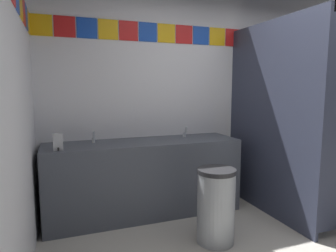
{
  "coord_description": "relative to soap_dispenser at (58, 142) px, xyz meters",
  "views": [
    {
      "loc": [
        -1.82,
        -1.64,
        1.43
      ],
      "look_at": [
        -0.77,
        1.2,
        1.04
      ],
      "focal_mm": 31.75,
      "sensor_mm": 36.0,
      "label": 1
    }
  ],
  "objects": [
    {
      "name": "toilet",
      "position": [
        2.72,
        0.03,
        -0.61
      ],
      "size": [
        0.39,
        0.49,
        0.74
      ],
      "color": "white",
      "rests_on": "ground_plane"
    },
    {
      "name": "faucet_left",
      "position": [
        0.36,
        0.27,
        -0.03
      ],
      "size": [
        0.04,
        0.1,
        0.14
      ],
      "color": "silver",
      "rests_on": "vanity_counter"
    },
    {
      "name": "faucet_right",
      "position": [
        1.43,
        0.27,
        -0.03
      ],
      "size": [
        0.04,
        0.1,
        0.14
      ],
      "color": "silver",
      "rests_on": "vanity_counter"
    },
    {
      "name": "soap_dispenser",
      "position": [
        0.0,
        0.0,
        0.0
      ],
      "size": [
        0.09,
        0.09,
        0.16
      ],
      "color": "#B7BABF",
      "rests_on": "vanity_counter"
    },
    {
      "name": "trash_bin",
      "position": [
        1.34,
        -0.67,
        -0.56
      ],
      "size": [
        0.35,
        0.35,
        0.7
      ],
      "color": "#999EA3",
      "rests_on": "ground_plane"
    },
    {
      "name": "wall_back",
      "position": [
        1.84,
        0.51,
        0.47
      ],
      "size": [
        4.14,
        0.09,
        2.76
      ],
      "color": "silver",
      "rests_on": "ground_plane"
    },
    {
      "name": "stall_divider",
      "position": [
        2.37,
        -0.53,
        0.16
      ],
      "size": [
        0.92,
        1.49,
        2.15
      ],
      "color": "#33384C",
      "rests_on": "ground_plane"
    },
    {
      "name": "vanity_counter",
      "position": [
        0.89,
        0.18,
        -0.49
      ],
      "size": [
        2.14,
        0.59,
        0.83
      ],
      "color": "#4C515B",
      "rests_on": "ground_plane"
    }
  ]
}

